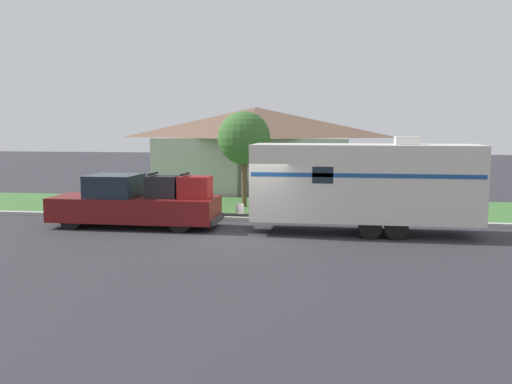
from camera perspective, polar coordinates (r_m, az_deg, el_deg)
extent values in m
plane|color=#2D2D33|center=(19.12, -0.73, -4.76)|extent=(120.00, 120.00, 0.00)
cube|color=#ADADA8|center=(22.75, 0.83, -2.74)|extent=(80.00, 0.30, 0.14)
cube|color=#3D6B33|center=(26.34, 1.92, -1.58)|extent=(80.00, 7.00, 0.03)
cube|color=#B2B2A8|center=(33.36, -0.01, 2.82)|extent=(10.63, 6.46, 3.12)
pyramid|color=brown|center=(33.29, -0.01, 6.99)|extent=(11.48, 6.97, 1.73)
cube|color=#4C3828|center=(30.25, -0.93, 1.46)|extent=(1.00, 0.06, 2.10)
cylinder|color=black|center=(21.93, -17.98, -2.42)|extent=(0.89, 0.28, 0.89)
cylinder|color=black|center=(23.46, -16.10, -1.79)|extent=(0.89, 0.28, 0.89)
cylinder|color=black|center=(20.43, -7.62, -2.80)|extent=(0.89, 0.28, 0.89)
cylinder|color=black|center=(22.06, -6.37, -2.09)|extent=(0.89, 0.28, 0.89)
cube|color=maroon|center=(22.36, -15.36, -1.54)|extent=(3.43, 2.07, 0.89)
cube|color=#19232D|center=(22.01, -13.96, 0.63)|extent=(1.78, 1.91, 0.82)
cube|color=maroon|center=(21.28, -7.69, -1.76)|extent=(2.79, 2.07, 0.89)
cube|color=#333333|center=(20.97, -3.86, -2.74)|extent=(0.12, 1.87, 0.20)
cube|color=black|center=(21.36, -9.31, 0.53)|extent=(1.15, 0.87, 0.80)
cube|color=black|center=(21.43, -10.27, 1.82)|extent=(0.10, 0.96, 0.08)
cube|color=maroon|center=(21.01, -6.13, 0.48)|extent=(1.15, 0.87, 0.80)
cube|color=black|center=(21.06, -7.11, 1.79)|extent=(0.10, 0.96, 0.08)
cylinder|color=black|center=(19.48, 11.35, -3.50)|extent=(0.78, 0.22, 0.78)
cylinder|color=black|center=(21.51, 11.11, -2.55)|extent=(0.78, 0.22, 0.78)
cylinder|color=black|center=(19.54, 13.88, -3.54)|extent=(0.78, 0.22, 0.78)
cylinder|color=black|center=(21.56, 13.39, -2.58)|extent=(0.78, 0.22, 0.78)
cube|color=beige|center=(20.30, 10.77, 0.97)|extent=(7.81, 2.34, 2.64)
cube|color=navy|center=(19.10, 10.91, 1.61)|extent=(7.65, 0.01, 0.14)
cube|color=#383838|center=(20.79, -1.78, -2.32)|extent=(1.17, 0.12, 0.10)
cylinder|color=silver|center=(20.74, -1.63, -1.70)|extent=(0.28, 0.28, 0.36)
cube|color=silver|center=(20.31, 14.84, 5.00)|extent=(0.80, 0.68, 0.28)
cube|color=#19232D|center=(19.10, 6.69, 1.69)|extent=(0.70, 0.01, 0.56)
cylinder|color=brown|center=(23.86, -0.11, -1.14)|extent=(0.09, 0.09, 1.10)
cube|color=#B2B2B2|center=(23.78, -0.11, 0.43)|extent=(0.48, 0.20, 0.22)
cylinder|color=brown|center=(26.52, -1.19, 0.96)|extent=(0.24, 0.24, 2.31)
sphere|color=#38662D|center=(26.40, -1.20, 5.44)|extent=(2.45, 2.45, 2.45)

